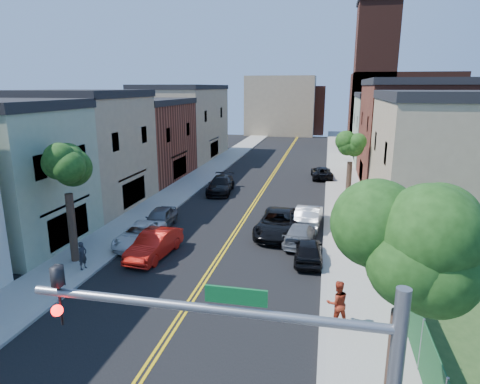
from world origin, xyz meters
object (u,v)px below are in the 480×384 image
Objects in this scene: black_suv_lane at (279,223)px; pedestrian_right at (337,303)px; dark_car_right_far at (322,173)px; grey_car_right at (300,234)px; black_car_right at (308,250)px; grey_car_left at (160,218)px; red_sedan at (154,244)px; white_pickup at (140,235)px; silver_car_right at (309,216)px; black_car_left at (221,185)px; pedestrian_left at (83,256)px.

black_suv_lane is 3.06× the size of pedestrian_right.
dark_car_right_far is 2.40× the size of pedestrian_right.
black_car_right is (0.64, -2.73, 0.03)m from grey_car_right.
black_suv_lane is (8.50, 0.43, 0.10)m from grey_car_left.
white_pickup is at bearing 141.91° from red_sedan.
grey_car_left is 15.97m from pedestrian_right.
silver_car_right is at bearing -90.33° from black_car_right.
grey_car_right is at bearing 87.84° from silver_car_right.
black_car_left is 0.90× the size of black_suv_lane.
pedestrian_right is at bearing -68.59° from black_car_left.
pedestrian_left is at bearing -137.45° from black_suv_lane.
grey_car_left is 0.88× the size of silver_car_right.
silver_car_right is (0.35, 3.55, 0.14)m from grey_car_right.
grey_car_left is (-1.70, 4.89, -0.05)m from red_sedan.
grey_car_right is 3.57m from silver_car_right.
black_car_left is at bearing 126.43° from black_suv_lane.
white_pickup is 9.27m from black_suv_lane.
pedestrian_right reaches higher than silver_car_right.
pedestrian_left reaches higher than grey_car_left.
pedestrian_right reaches higher than white_pickup.
black_suv_lane reaches higher than grey_car_right.
black_car_right is at bearing 13.16° from red_sedan.
pedestrian_right reaches higher than black_car_left.
silver_car_right is 15.53m from pedestrian_left.
dark_car_right_far is at bearing 85.58° from black_suv_lane.
red_sedan is at bearing -74.68° from grey_car_left.
white_pickup is at bearing 58.38° from dark_car_right_far.
red_sedan is at bearing 63.33° from dark_car_right_far.
pedestrian_left is at bearing -29.53° from pedestrian_right.
silver_car_right is 16.70m from dark_car_right_far.
white_pickup is 0.80× the size of black_suv_lane.
black_car_left is at bearing 81.47° from white_pickup.
dark_car_right_far is 29.62m from pedestrian_right.
grey_car_left is at bearing -22.00° from black_car_right.
grey_car_right is 0.94× the size of silver_car_right.
grey_car_right is 20.26m from dark_car_right_far.
black_car_left is 1.11× the size of silver_car_right.
black_suv_lane is (6.80, -10.35, 0.05)m from black_car_left.
black_car_left is (0.00, 15.67, 0.01)m from red_sedan.
pedestrian_left is (-1.29, -7.62, 0.20)m from grey_car_left.
red_sedan is 0.78× the size of black_suv_lane.
grey_car_left reaches higher than white_pickup.
grey_car_left is 8.51m from black_suv_lane.
black_car_right is (8.99, 1.22, -0.09)m from red_sedan.
red_sedan is at bearing -95.06° from black_car_left.
pedestrian_left is at bearing -104.29° from black_car_left.
pedestrian_right reaches higher than pedestrian_left.
grey_car_right is 13.16m from pedestrian_left.
grey_car_left is 1.06× the size of black_car_right.
pedestrian_left reaches higher than dark_car_right_far.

